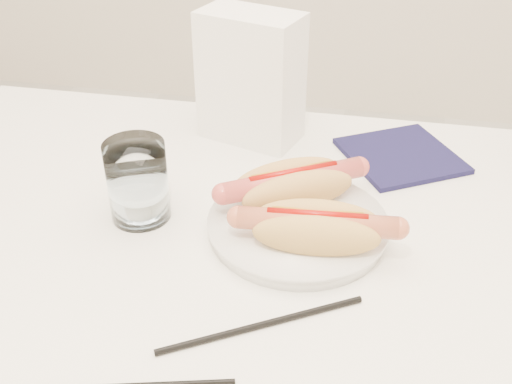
% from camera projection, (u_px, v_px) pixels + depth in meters
% --- Properties ---
extents(table, '(1.20, 0.80, 0.75)m').
position_uv_depth(table, '(271.00, 289.00, 0.78)').
color(table, white).
rests_on(table, ground).
extents(plate, '(0.27, 0.27, 0.02)m').
position_uv_depth(plate, '(297.00, 228.00, 0.78)').
color(plate, white).
rests_on(plate, table).
extents(hotdog_left, '(0.18, 0.14, 0.05)m').
position_uv_depth(hotdog_left, '(293.00, 185.00, 0.80)').
color(hotdog_left, tan).
rests_on(hotdog_left, plate).
extents(hotdog_right, '(0.19, 0.08, 0.05)m').
position_uv_depth(hotdog_right, '(317.00, 228.00, 0.72)').
color(hotdog_right, tan).
rests_on(hotdog_right, plate).
extents(water_glass, '(0.08, 0.08, 0.11)m').
position_uv_depth(water_glass, '(138.00, 181.00, 0.78)').
color(water_glass, white).
rests_on(water_glass, table).
extents(chopstick_far, '(0.20, 0.13, 0.01)m').
position_uv_depth(chopstick_far, '(263.00, 325.00, 0.64)').
color(chopstick_far, black).
rests_on(chopstick_far, table).
extents(napkin_box, '(0.17, 0.13, 0.20)m').
position_uv_depth(napkin_box, '(251.00, 78.00, 0.95)').
color(napkin_box, white).
rests_on(napkin_box, table).
extents(navy_napkin, '(0.22, 0.22, 0.01)m').
position_uv_depth(navy_napkin, '(401.00, 156.00, 0.94)').
color(navy_napkin, '#111033').
rests_on(navy_napkin, table).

